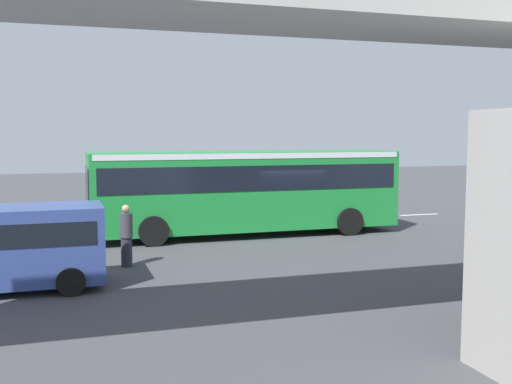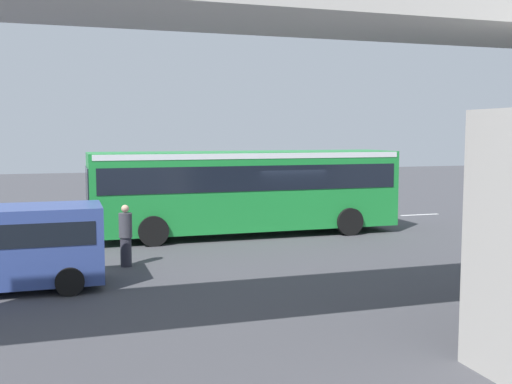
% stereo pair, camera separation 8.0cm
% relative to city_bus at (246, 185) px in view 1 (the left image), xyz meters
% --- Properties ---
extents(ground, '(80.00, 80.00, 0.00)m').
position_rel_city_bus_xyz_m(ground, '(-1.44, 0.34, -1.88)').
color(ground, '#424247').
extents(city_bus, '(11.54, 2.85, 3.15)m').
position_rel_city_bus_xyz_m(city_bus, '(0.00, 0.00, 0.00)').
color(city_bus, '#1E8C38').
rests_on(city_bus, ground).
extents(parked_van, '(4.80, 2.17, 2.05)m').
position_rel_city_bus_xyz_m(parked_van, '(8.03, 6.05, -0.70)').
color(parked_van, '#33478C').
rests_on(parked_van, ground).
extents(pedestrian, '(0.38, 0.38, 1.79)m').
position_rel_city_bus_xyz_m(pedestrian, '(4.87, 4.20, -1.00)').
color(pedestrian, '#2D2D38').
rests_on(pedestrian, ground).
extents(traffic_sign, '(0.08, 0.60, 2.80)m').
position_rel_city_bus_xyz_m(traffic_sign, '(-3.31, -2.37, 0.01)').
color(traffic_sign, slate).
rests_on(traffic_sign, ground).
extents(lane_dash_leftmost, '(2.00, 0.20, 0.01)m').
position_rel_city_bus_xyz_m(lane_dash_leftmost, '(-9.44, -2.94, -1.88)').
color(lane_dash_leftmost, silver).
rests_on(lane_dash_leftmost, ground).
extents(lane_dash_left, '(2.00, 0.20, 0.01)m').
position_rel_city_bus_xyz_m(lane_dash_left, '(-5.44, -2.94, -1.88)').
color(lane_dash_left, silver).
rests_on(lane_dash_left, ground).
extents(lane_dash_centre, '(2.00, 0.20, 0.01)m').
position_rel_city_bus_xyz_m(lane_dash_centre, '(-1.44, -2.94, -1.88)').
color(lane_dash_centre, silver).
rests_on(lane_dash_centre, ground).
extents(lane_dash_right, '(2.00, 0.20, 0.01)m').
position_rel_city_bus_xyz_m(lane_dash_right, '(2.56, -2.94, -1.88)').
color(lane_dash_right, silver).
rests_on(lane_dash_right, ground).
extents(lane_dash_rightmost, '(2.00, 0.20, 0.01)m').
position_rel_city_bus_xyz_m(lane_dash_rightmost, '(6.56, -2.94, -1.88)').
color(lane_dash_rightmost, silver).
rests_on(lane_dash_rightmost, ground).
extents(pedestrian_overpass, '(27.01, 2.60, 7.26)m').
position_rel_city_bus_xyz_m(pedestrian_overpass, '(-1.44, 11.92, 3.53)').
color(pedestrian_overpass, '#B2ADA5').
rests_on(pedestrian_overpass, ground).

